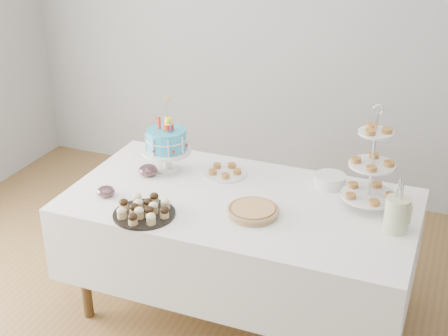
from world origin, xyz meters
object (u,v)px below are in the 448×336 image
at_px(tiered_stand, 372,165).
at_px(jam_bowl_a, 106,192).
at_px(plate_stack, 330,181).
at_px(utensil_pitcher, 397,213).
at_px(table, 240,234).
at_px(pastry_plate, 225,171).
at_px(cupcake_tray, 144,209).
at_px(jam_bowl_b, 148,170).
at_px(pie, 253,211).
at_px(birthday_cake, 167,152).

xyz_separation_m(tiered_stand, jam_bowl_a, (-1.37, -0.43, -0.21)).
relative_size(plate_stack, utensil_pitcher, 0.64).
height_order(table, pastry_plate, pastry_plate).
bearing_deg(cupcake_tray, plate_stack, 39.83).
height_order(cupcake_tray, plate_stack, cupcake_tray).
relative_size(plate_stack, jam_bowl_a, 1.78).
distance_m(tiered_stand, jam_bowl_a, 1.45).
height_order(tiered_stand, jam_bowl_b, tiered_stand).
xyz_separation_m(plate_stack, jam_bowl_a, (-1.13, -0.58, -0.01)).
height_order(cupcake_tray, tiered_stand, tiered_stand).
bearing_deg(plate_stack, pie, -121.85).
bearing_deg(tiered_stand, pie, -149.37).
height_order(table, cupcake_tray, cupcake_tray).
bearing_deg(pie, birthday_cake, 154.19).
bearing_deg(jam_bowl_a, plate_stack, 27.34).
distance_m(cupcake_tray, pastry_plate, 0.65).
xyz_separation_m(table, cupcake_tray, (-0.41, -0.35, 0.26)).
distance_m(plate_stack, utensil_pitcher, 0.56).
xyz_separation_m(pie, tiered_stand, (0.54, 0.32, 0.22)).
xyz_separation_m(birthday_cake, jam_bowl_b, (-0.08, -0.10, -0.09)).
xyz_separation_m(plate_stack, utensil_pitcher, (0.42, -0.36, 0.06)).
bearing_deg(pie, jam_bowl_b, 163.66).
distance_m(tiered_stand, pastry_plate, 0.90).
height_order(birthday_cake, plate_stack, birthday_cake).
xyz_separation_m(table, jam_bowl_a, (-0.71, -0.24, 0.26)).
bearing_deg(plate_stack, birthday_cake, -170.60).
distance_m(birthday_cake, tiered_stand, 1.21).
bearing_deg(pastry_plate, pie, -51.35).
height_order(table, pie, pie).
bearing_deg(plate_stack, jam_bowl_b, -165.77).
bearing_deg(cupcake_tray, tiered_stand, 26.47).
bearing_deg(pastry_plate, plate_stack, 7.24).
xyz_separation_m(birthday_cake, tiered_stand, (1.20, 0.00, 0.12)).
bearing_deg(jam_bowl_a, utensil_pitcher, 8.22).
bearing_deg(jam_bowl_b, birthday_cake, 53.69).
height_order(tiered_stand, plate_stack, tiered_stand).
bearing_deg(jam_bowl_b, utensil_pitcher, -3.84).
height_order(pie, jam_bowl_a, jam_bowl_a).
bearing_deg(jam_bowl_b, jam_bowl_a, -106.35).
bearing_deg(tiered_stand, jam_bowl_b, -175.26).
bearing_deg(cupcake_tray, table, 40.71).
bearing_deg(pastry_plate, jam_bowl_b, -156.22).
bearing_deg(birthday_cake, jam_bowl_a, -98.66).
bearing_deg(jam_bowl_b, pastry_plate, 23.78).
bearing_deg(cupcake_tray, pie, 21.88).
bearing_deg(pastry_plate, cupcake_tray, -109.14).
xyz_separation_m(pastry_plate, jam_bowl_b, (-0.42, -0.18, 0.01)).
bearing_deg(plate_stack, jam_bowl_a, -152.66).
bearing_deg(birthday_cake, pie, -12.62).
relative_size(pie, pastry_plate, 1.05).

